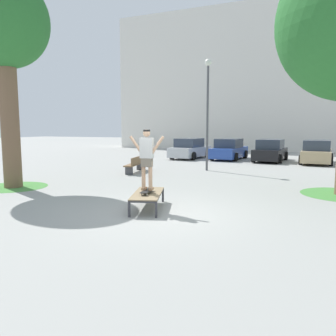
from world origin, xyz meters
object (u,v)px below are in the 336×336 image
at_px(skate_box, 148,194).
at_px(park_bench, 136,164).
at_px(car_silver, 190,149).
at_px(car_tan, 317,153).
at_px(tree_near_left, 5,27).
at_px(skater, 147,155).
at_px(light_post, 208,98).
at_px(car_blue, 229,150).
at_px(car_black, 270,151).
at_px(skateboard, 147,191).

distance_m(skate_box, park_bench, 7.84).
bearing_deg(car_silver, car_tan, -1.49).
xyz_separation_m(skate_box, tree_near_left, (-6.35, 1.10, 5.54)).
bearing_deg(skater, light_post, 95.43).
relative_size(car_silver, car_blue, 1.01).
distance_m(car_tan, park_bench, 12.02).
bearing_deg(car_silver, skater, -75.31).
relative_size(car_silver, car_black, 1.01).
relative_size(skate_box, park_bench, 0.84).
bearing_deg(skate_box, skateboard, -71.73).
height_order(skateboard, skater, skater).
bearing_deg(car_tan, skateboard, -107.21).
height_order(tree_near_left, car_tan, tree_near_left).
bearing_deg(skateboard, car_blue, 94.09).
relative_size(tree_near_left, light_post, 1.35).
xyz_separation_m(skateboard, car_silver, (-4.02, 15.34, 0.15)).
bearing_deg(car_blue, park_bench, -108.19).
bearing_deg(car_black, tree_near_left, -119.80).
bearing_deg(car_silver, park_bench, -90.04).
bearing_deg(skateboard, light_post, 95.43).
bearing_deg(skateboard, park_bench, 120.54).
xyz_separation_m(car_black, light_post, (-2.63, -6.48, 3.13)).
distance_m(skateboard, light_post, 9.57).
xyz_separation_m(tree_near_left, park_bench, (2.35, 5.64, -5.51)).
height_order(skateboard, tree_near_left, tree_near_left).
distance_m(skateboard, skater, 0.99).
xyz_separation_m(skateboard, light_post, (-0.85, 8.94, 3.29)).
relative_size(skater, light_post, 0.29).
bearing_deg(skater, skate_box, 108.42).
height_order(skateboard, park_bench, park_bench).
distance_m(skateboard, car_tan, 15.82).
distance_m(skate_box, light_post, 9.53).
distance_m(tree_near_left, car_tan, 18.55).
height_order(skater, tree_near_left, tree_near_left).
bearing_deg(car_blue, tree_near_left, -109.94).
xyz_separation_m(tree_near_left, light_post, (5.53, 7.76, -2.13)).
xyz_separation_m(car_silver, park_bench, (-0.01, -8.51, -0.24)).
relative_size(skateboard, park_bench, 0.34).
xyz_separation_m(skater, car_blue, (-1.12, 15.67, -0.84)).
relative_size(skater, car_silver, 0.39).
bearing_deg(skateboard, tree_near_left, 169.48).
relative_size(skate_box, light_post, 0.35).
height_order(car_black, car_tan, same).
distance_m(skater, car_blue, 15.73).
height_order(skateboard, light_post, light_post).
bearing_deg(tree_near_left, skater, -10.51).
height_order(car_silver, car_black, same).
relative_size(skate_box, car_silver, 0.47).
bearing_deg(light_post, car_silver, 116.37).
relative_size(tree_near_left, park_bench, 3.23).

